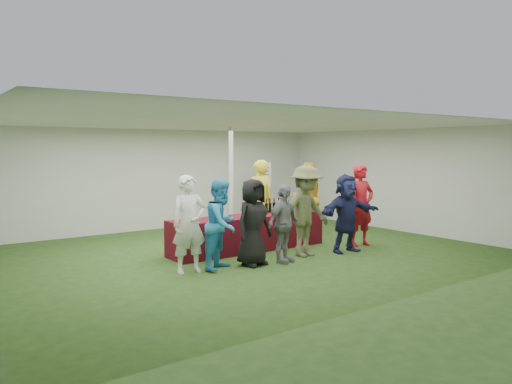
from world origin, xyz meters
TOP-DOWN VIEW (x-y plane):
  - ground at (0.00, 0.00)m, footprint 60.00×60.00m
  - tent at (0.50, 1.20)m, footprint 10.00×10.00m
  - serving_table at (0.29, 0.20)m, footprint 3.60×0.80m
  - wine_bottles at (0.92, 0.34)m, footprint 0.73×0.14m
  - wine_glasses at (-0.12, -0.06)m, footprint 2.75×0.14m
  - water_bottle at (0.43, 0.28)m, footprint 0.07×0.07m
  - bar_towel at (1.84, 0.25)m, footprint 0.25×0.18m
  - dump_bucket at (1.85, -0.02)m, footprint 0.22×0.22m
  - wine_list_sign at (2.63, 2.76)m, footprint 0.50×0.03m
  - staff_pourer at (1.13, 0.94)m, footprint 0.76×0.55m
  - staff_back at (2.79, 1.12)m, footprint 0.96×0.79m
  - customer_0 at (-1.69, -0.79)m, footprint 0.68×0.49m
  - customer_1 at (-1.07, -0.88)m, footprint 1.00×0.94m
  - customer_2 at (-0.46, -0.99)m, footprint 0.88×0.66m
  - customer_3 at (0.15, -1.15)m, footprint 0.95×0.59m
  - customer_4 at (0.88, -0.98)m, footprint 1.26×0.81m
  - customer_5 at (1.83, -1.19)m, footprint 1.56×0.57m
  - customer_6 at (2.61, -0.90)m, footprint 0.71×0.50m

SIDE VIEW (x-z plane):
  - ground at x=0.00m, z-range 0.00..0.00m
  - serving_table at x=0.29m, z-range 0.00..0.75m
  - customer_3 at x=0.15m, z-range 0.00..1.51m
  - bar_towel at x=1.84m, z-range 0.75..0.78m
  - customer_2 at x=-0.46m, z-range 0.00..1.63m
  - customer_1 at x=-1.07m, z-range 0.00..1.64m
  - customer_5 at x=1.83m, z-range 0.00..1.66m
  - dump_bucket at x=1.85m, z-range 0.75..0.93m
  - water_bottle at x=0.43m, z-range 0.74..0.97m
  - wine_glasses at x=-0.12m, z-range 0.78..0.94m
  - customer_0 at x=-1.69m, z-range 0.00..1.73m
  - wine_bottles at x=0.92m, z-range 0.71..1.03m
  - staff_back at x=2.79m, z-range 0.00..1.83m
  - customer_6 at x=2.61m, z-range 0.00..1.83m
  - customer_4 at x=0.88m, z-range 0.00..1.85m
  - staff_pourer at x=1.13m, z-range 0.00..1.93m
  - wine_list_sign at x=2.63m, z-range 0.42..2.22m
  - tent at x=0.50m, z-range -3.65..6.35m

